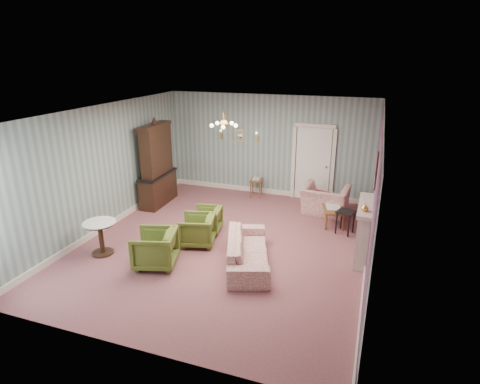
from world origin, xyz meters
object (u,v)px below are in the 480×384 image
at_px(olive_chair_a, 155,247).
at_px(sofa_chintz, 248,246).
at_px(wingback_chair, 325,196).
at_px(fireplace, 363,231).
at_px(coffee_table, 333,215).
at_px(pedestal_table, 101,238).
at_px(olive_chair_b, 197,229).
at_px(dresser, 157,162).
at_px(side_table_black, 345,222).
at_px(olive_chair_c, 207,219).

relative_size(olive_chair_a, sofa_chintz, 0.40).
distance_m(wingback_chair, fireplace, 2.31).
bearing_deg(olive_chair_a, sofa_chintz, 95.32).
bearing_deg(coffee_table, pedestal_table, -144.28).
distance_m(olive_chair_b, sofa_chintz, 1.38).
bearing_deg(olive_chair_a, dresser, -167.22).
bearing_deg(pedestal_table, olive_chair_a, -2.48).
bearing_deg(side_table_black, pedestal_table, -150.25).
bearing_deg(olive_chair_a, fireplace, 98.12).
xyz_separation_m(dresser, coffee_table, (4.75, 0.16, -0.96)).
height_order(sofa_chintz, pedestal_table, sofa_chintz).
relative_size(wingback_chair, pedestal_table, 1.58).
bearing_deg(sofa_chintz, coffee_table, -47.25).
height_order(side_table_black, pedestal_table, pedestal_table).
height_order(olive_chair_c, pedestal_table, pedestal_table).
bearing_deg(pedestal_table, coffee_table, 35.72).
bearing_deg(dresser, coffee_table, 0.01).
relative_size(olive_chair_b, coffee_table, 0.84).
relative_size(sofa_chintz, fireplace, 1.43).
relative_size(dresser, pedestal_table, 3.26).
bearing_deg(pedestal_table, wingback_chair, 42.45).
bearing_deg(wingback_chair, olive_chair_c, 44.12).
bearing_deg(olive_chair_b, dresser, -147.17).
distance_m(olive_chair_a, wingback_chair, 4.71).
bearing_deg(sofa_chintz, dresser, 36.14).
bearing_deg(wingback_chair, olive_chair_a, 58.31).
bearing_deg(sofa_chintz, pedestal_table, 82.68).
height_order(dresser, coffee_table, dresser).
relative_size(olive_chair_a, olive_chair_b, 1.10).
relative_size(olive_chair_a, coffee_table, 0.92).
height_order(olive_chair_b, dresser, dresser).
distance_m(olive_chair_c, wingback_chair, 3.19).
bearing_deg(coffee_table, olive_chair_c, -152.38).
xyz_separation_m(olive_chair_b, olive_chair_c, (-0.07, 0.65, -0.04)).
relative_size(olive_chair_c, sofa_chintz, 0.33).
relative_size(sofa_chintz, pedestal_table, 2.76).
xyz_separation_m(olive_chair_c, wingback_chair, (2.46, 2.03, 0.17)).
xyz_separation_m(olive_chair_a, olive_chair_c, (0.32, 1.76, -0.08)).
height_order(olive_chair_b, pedestal_table, olive_chair_b).
bearing_deg(olive_chair_a, wingback_chair, 127.49).
height_order(olive_chair_b, wingback_chair, wingback_chair).
bearing_deg(olive_chair_c, side_table_black, 98.21).
height_order(wingback_chair, coffee_table, wingback_chair).
bearing_deg(olive_chair_c, dresser, -131.80).
bearing_deg(fireplace, sofa_chintz, -153.45).
bearing_deg(side_table_black, olive_chair_b, -151.55).
relative_size(coffee_table, side_table_black, 1.57).
distance_m(olive_chair_b, wingback_chair, 3.60).
bearing_deg(sofa_chintz, side_table_black, -58.22).
bearing_deg(side_table_black, wingback_chair, 120.02).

